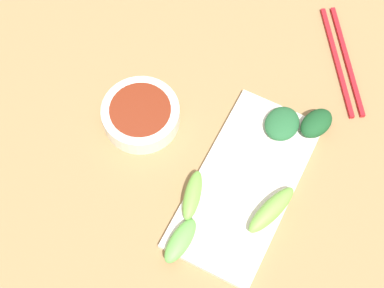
{
  "coord_description": "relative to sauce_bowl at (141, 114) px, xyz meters",
  "views": [
    {
      "loc": [
        0.15,
        -0.34,
        0.91
      ],
      "look_at": [
        -0.04,
        0.02,
        0.05
      ],
      "focal_mm": 54.88,
      "sensor_mm": 36.0,
      "label": 1
    }
  ],
  "objects": [
    {
      "name": "tabletop",
      "position": [
        0.14,
        -0.04,
        -0.03
      ],
      "size": [
        2.1,
        2.1,
        0.02
      ],
      "primitive_type": "cube",
      "color": "olive",
      "rests_on": "ground"
    },
    {
      "name": "sauce_bowl",
      "position": [
        0.0,
        0.0,
        0.0
      ],
      "size": [
        0.13,
        0.13,
        0.04
      ],
      "color": "silver",
      "rests_on": "tabletop"
    },
    {
      "name": "serving_plate",
      "position": [
        0.21,
        -0.03,
        -0.01
      ],
      "size": [
        0.15,
        0.31,
        0.01
      ],
      "primitive_type": "cube",
      "color": "silver",
      "rests_on": "tabletop"
    },
    {
      "name": "broccoli_leafy_0",
      "position": [
        0.27,
        0.12,
        0.01
      ],
      "size": [
        0.06,
        0.07,
        0.03
      ],
      "primitive_type": "ellipsoid",
      "rotation": [
        0.0,
        0.0,
        -0.33
      ],
      "color": "#174922",
      "rests_on": "serving_plate"
    },
    {
      "name": "broccoli_leafy_1",
      "position": [
        0.22,
        0.09,
        0.0
      ],
      "size": [
        0.06,
        0.07,
        0.02
      ],
      "primitive_type": "ellipsoid",
      "rotation": [
        0.0,
        0.0,
        -0.05
      ],
      "color": "#225B30",
      "rests_on": "serving_plate"
    },
    {
      "name": "broccoli_stalk_2",
      "position": [
        0.26,
        -0.06,
        0.01
      ],
      "size": [
        0.06,
        0.1,
        0.03
      ],
      "primitive_type": "ellipsoid",
      "rotation": [
        0.0,
        0.0,
        -0.31
      ],
      "color": "#70AF44",
      "rests_on": "serving_plate"
    },
    {
      "name": "broccoli_stalk_3",
      "position": [
        0.16,
        -0.16,
        0.0
      ],
      "size": [
        0.04,
        0.08,
        0.02
      ],
      "primitive_type": "ellipsoid",
      "rotation": [
        0.0,
        0.0,
        -0.06
      ],
      "color": "#5EAF49",
      "rests_on": "serving_plate"
    },
    {
      "name": "broccoli_stalk_4",
      "position": [
        0.15,
        -0.09,
        0.0
      ],
      "size": [
        0.05,
        0.09,
        0.02
      ],
      "primitive_type": "ellipsoid",
      "rotation": [
        0.0,
        0.0,
        0.25
      ],
      "color": "#6BAD43",
      "rests_on": "serving_plate"
    },
    {
      "name": "chopsticks",
      "position": [
        0.26,
        0.27,
        -0.02
      ],
      "size": [
        0.15,
        0.21,
        0.01
      ],
      "rotation": [
        0.0,
        0.0,
        0.6
      ],
      "color": "#B31820",
      "rests_on": "tabletop"
    }
  ]
}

